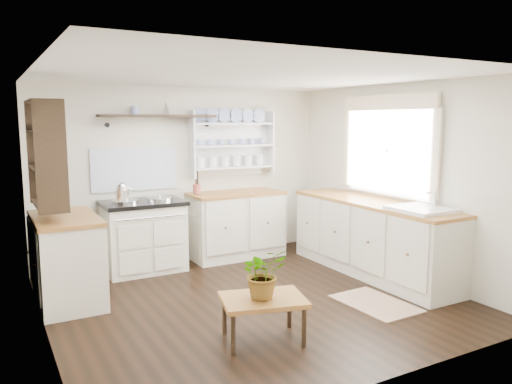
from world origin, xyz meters
The scene contains 19 objects.
floor centered at (0.00, 0.00, 0.00)m, with size 4.00×3.80×0.01m, color black.
wall_back centered at (0.00, 1.90, 1.15)m, with size 4.00×0.02×2.30m, color beige.
wall_right centered at (2.00, 0.00, 1.15)m, with size 0.02×3.80×2.30m, color beige.
wall_left centered at (-2.00, 0.00, 1.15)m, with size 0.02×3.80×2.30m, color beige.
ceiling centered at (0.00, 0.00, 2.30)m, with size 4.00×3.80×0.01m, color white.
window centered at (1.95, 0.15, 1.56)m, with size 0.08×1.55×1.22m.
aga_cooker centered at (-0.70, 1.57, 0.45)m, with size 0.98×0.69×0.91m.
back_cabinets centered at (0.60, 1.60, 0.46)m, with size 1.27×0.63×0.90m.
right_cabinets centered at (1.70, 0.10, 0.46)m, with size 0.62×2.43×0.90m.
belfast_sink centered at (1.70, -0.65, 0.80)m, with size 0.55×0.60×0.45m.
left_cabinets centered at (-1.70, 0.90, 0.46)m, with size 0.62×1.13×0.90m.
plate_rack centered at (0.65, 1.86, 1.56)m, with size 1.20×0.22×0.90m.
high_shelf centered at (-0.40, 1.78, 1.91)m, with size 1.50×0.29×0.16m.
left_shelving centered at (-1.84, 0.90, 1.55)m, with size 0.28×0.80×1.05m, color black.
kettle centered at (-0.98, 1.45, 1.03)m, with size 0.17×0.17×0.21m, color silver, non-canonical shape.
utensil_crock centered at (0.06, 1.68, 0.97)m, with size 0.10×0.10×0.12m, color #A14A3B.
center_table centered at (-0.39, -0.89, 0.33)m, with size 0.80×0.66×0.38m.
potted_plant centered at (-0.39, -0.89, 0.59)m, with size 0.39×0.34×0.43m, color #3F7233.
floor_rug centered at (1.03, -0.72, 0.01)m, with size 0.55×0.85×0.02m, color #967257.
Camera 1 is at (-2.40, -4.41, 1.87)m, focal length 35.00 mm.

